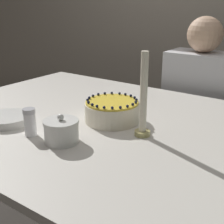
{
  "coord_description": "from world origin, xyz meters",
  "views": [
    {
      "loc": [
        0.75,
        -1.0,
        1.27
      ],
      "look_at": [
        0.03,
        0.01,
        0.82
      ],
      "focal_mm": 50.0,
      "sensor_mm": 36.0,
      "label": 1
    }
  ],
  "objects_px": {
    "sugar_bowl": "(62,131)",
    "candle": "(143,102)",
    "person_man_blue_shirt": "(196,126)",
    "sugar_shaker": "(30,122)",
    "cake": "(112,111)"
  },
  "relations": [
    {
      "from": "candle",
      "to": "person_man_blue_shirt",
      "type": "distance_m",
      "value": 0.93
    },
    {
      "from": "person_man_blue_shirt",
      "to": "sugar_shaker",
      "type": "bearing_deg",
      "value": 76.27
    },
    {
      "from": "sugar_shaker",
      "to": "candle",
      "type": "bearing_deg",
      "value": 35.67
    },
    {
      "from": "sugar_bowl",
      "to": "candle",
      "type": "xyz_separation_m",
      "value": [
        0.21,
        0.22,
        0.09
      ]
    },
    {
      "from": "sugar_bowl",
      "to": "candle",
      "type": "bearing_deg",
      "value": 47.13
    },
    {
      "from": "sugar_bowl",
      "to": "person_man_blue_shirt",
      "type": "xyz_separation_m",
      "value": [
        0.12,
        1.06,
        -0.31
      ]
    },
    {
      "from": "cake",
      "to": "sugar_shaker",
      "type": "distance_m",
      "value": 0.35
    },
    {
      "from": "sugar_shaker",
      "to": "candle",
      "type": "relative_size",
      "value": 0.34
    },
    {
      "from": "candle",
      "to": "sugar_shaker",
      "type": "bearing_deg",
      "value": -144.33
    },
    {
      "from": "sugar_shaker",
      "to": "sugar_bowl",
      "type": "bearing_deg",
      "value": 10.75
    },
    {
      "from": "cake",
      "to": "sugar_shaker",
      "type": "bearing_deg",
      "value": -118.47
    },
    {
      "from": "cake",
      "to": "person_man_blue_shirt",
      "type": "relative_size",
      "value": 0.2
    },
    {
      "from": "sugar_bowl",
      "to": "person_man_blue_shirt",
      "type": "relative_size",
      "value": 0.11
    },
    {
      "from": "sugar_bowl",
      "to": "person_man_blue_shirt",
      "type": "height_order",
      "value": "person_man_blue_shirt"
    },
    {
      "from": "sugar_bowl",
      "to": "person_man_blue_shirt",
      "type": "distance_m",
      "value": 1.11
    }
  ]
}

